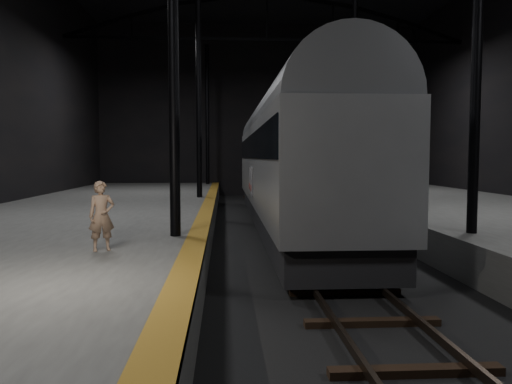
{
  "coord_description": "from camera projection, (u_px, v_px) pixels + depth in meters",
  "views": [
    {
      "loc": [
        -2.57,
        -16.41,
        2.95
      ],
      "look_at": [
        -1.71,
        -2.8,
        2.0
      ],
      "focal_mm": 35.0,
      "sensor_mm": 36.0,
      "label": 1
    }
  ],
  "objects": [
    {
      "name": "ground",
      "position": [
        302.0,
        245.0,
        16.7
      ],
      "size": [
        44.0,
        44.0,
        0.0
      ],
      "primitive_type": "plane",
      "color": "black",
      "rests_on": "ground"
    },
    {
      "name": "platform_left",
      "position": [
        73.0,
        233.0,
        16.2
      ],
      "size": [
        9.0,
        43.8,
        1.0
      ],
      "primitive_type": "cube",
      "color": "#4D4C4A",
      "rests_on": "ground"
    },
    {
      "name": "tactile_strip",
      "position": [
        204.0,
        216.0,
        16.43
      ],
      "size": [
        0.5,
        43.8,
        0.01
      ],
      "primitive_type": "cube",
      "color": "#96691B",
      "rests_on": "platform_left"
    },
    {
      "name": "track",
      "position": [
        302.0,
        243.0,
        16.7
      ],
      "size": [
        2.4,
        43.0,
        0.24
      ],
      "color": "#3F3328",
      "rests_on": "ground"
    },
    {
      "name": "train",
      "position": [
        288.0,
        154.0,
        20.13
      ],
      "size": [
        3.1,
        20.73,
        5.54
      ],
      "color": "#ABAEB4",
      "rests_on": "ground"
    },
    {
      "name": "woman",
      "position": [
        102.0,
        216.0,
        10.38
      ],
      "size": [
        0.63,
        0.53,
        1.46
      ],
      "primitive_type": "imported",
      "rotation": [
        0.0,
        0.0,
        0.39
      ],
      "color": "#9A785E",
      "rests_on": "platform_left"
    }
  ]
}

